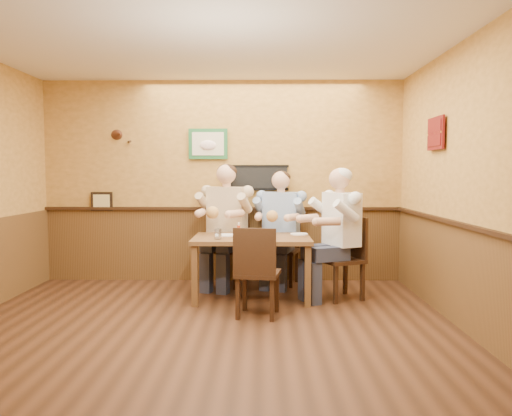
# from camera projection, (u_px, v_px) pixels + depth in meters

# --- Properties ---
(room) EXTENTS (5.02, 5.03, 2.81)m
(room) POSITION_uv_depth(u_px,v_px,m) (217.00, 155.00, 4.64)
(room) COLOR #331C0F
(room) RESTS_ON ground
(dining_table) EXTENTS (1.40, 0.90, 0.75)m
(dining_table) POSITION_uv_depth(u_px,v_px,m) (252.00, 244.00, 6.00)
(dining_table) COLOR brown
(dining_table) RESTS_ON ground
(chair_back_left) EXTENTS (0.59, 0.59, 1.03)m
(chair_back_left) POSITION_uv_depth(u_px,v_px,m) (227.00, 248.00, 6.68)
(chair_back_left) COLOR #321D10
(chair_back_left) RESTS_ON ground
(chair_back_right) EXTENTS (0.56, 0.56, 0.97)m
(chair_back_right) POSITION_uv_depth(u_px,v_px,m) (281.00, 249.00, 6.78)
(chair_back_right) COLOR #321D10
(chair_back_right) RESTS_ON ground
(chair_right_end) EXTENTS (0.60, 0.60, 0.99)m
(chair_right_end) POSITION_uv_depth(u_px,v_px,m) (341.00, 258.00, 5.99)
(chair_right_end) COLOR #321D10
(chair_right_end) RESTS_ON ground
(chair_near_side) EXTENTS (0.51, 0.51, 0.96)m
(chair_near_side) POSITION_uv_depth(u_px,v_px,m) (258.00, 271.00, 5.27)
(chair_near_side) COLOR #321D10
(chair_near_side) RESTS_ON ground
(diner_tan_shirt) EXTENTS (0.85, 0.85, 1.47)m
(diner_tan_shirt) POSITION_uv_depth(u_px,v_px,m) (227.00, 232.00, 6.67)
(diner_tan_shirt) COLOR beige
(diner_tan_shirt) RESTS_ON ground
(diner_blue_polo) EXTENTS (0.79, 0.79, 1.39)m
(diner_blue_polo) POSITION_uv_depth(u_px,v_px,m) (281.00, 234.00, 6.77)
(diner_blue_polo) COLOR #839DC5
(diner_blue_polo) RESTS_ON ground
(diner_white_elder) EXTENTS (0.86, 0.86, 1.41)m
(diner_white_elder) POSITION_uv_depth(u_px,v_px,m) (341.00, 241.00, 5.97)
(diner_white_elder) COLOR silver
(diner_white_elder) RESTS_ON ground
(water_glass_left) EXTENTS (0.09, 0.09, 0.12)m
(water_glass_left) POSITION_uv_depth(u_px,v_px,m) (218.00, 234.00, 5.77)
(water_glass_left) COLOR silver
(water_glass_left) RESTS_ON dining_table
(water_glass_mid) EXTENTS (0.11, 0.11, 0.13)m
(water_glass_mid) POSITION_uv_depth(u_px,v_px,m) (269.00, 235.00, 5.63)
(water_glass_mid) COLOR silver
(water_glass_mid) RESTS_ON dining_table
(cola_tumbler) EXTENTS (0.11, 0.11, 0.11)m
(cola_tumbler) POSITION_uv_depth(u_px,v_px,m) (271.00, 234.00, 5.82)
(cola_tumbler) COLOR black
(cola_tumbler) RESTS_ON dining_table
(hot_sauce_bottle) EXTENTS (0.04, 0.04, 0.16)m
(hot_sauce_bottle) POSITION_uv_depth(u_px,v_px,m) (239.00, 231.00, 5.95)
(hot_sauce_bottle) COLOR #B83613
(hot_sauce_bottle) RESTS_ON dining_table
(salt_shaker) EXTENTS (0.04, 0.04, 0.08)m
(salt_shaker) POSITION_uv_depth(u_px,v_px,m) (245.00, 233.00, 6.06)
(salt_shaker) COLOR white
(salt_shaker) RESTS_ON dining_table
(pepper_shaker) EXTENTS (0.04, 0.04, 0.08)m
(pepper_shaker) POSITION_uv_depth(u_px,v_px,m) (248.00, 233.00, 6.02)
(pepper_shaker) COLOR black
(pepper_shaker) RESTS_ON dining_table
(plate_far_left) EXTENTS (0.25, 0.25, 0.02)m
(plate_far_left) POSITION_uv_depth(u_px,v_px,m) (226.00, 235.00, 6.10)
(plate_far_left) COLOR white
(plate_far_left) RESTS_ON dining_table
(plate_far_right) EXTENTS (0.25, 0.25, 0.01)m
(plate_far_right) POSITION_uv_depth(u_px,v_px,m) (299.00, 234.00, 6.20)
(plate_far_right) COLOR white
(plate_far_right) RESTS_ON dining_table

